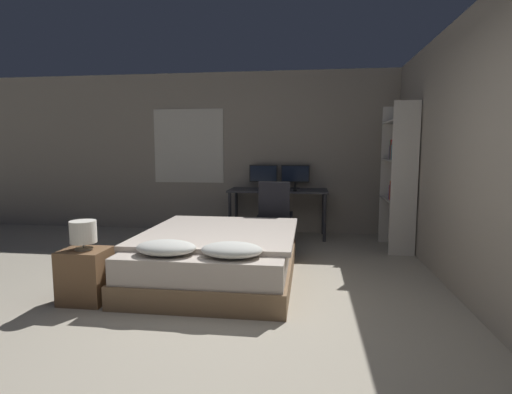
{
  "coord_description": "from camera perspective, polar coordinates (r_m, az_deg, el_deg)",
  "views": [
    {
      "loc": [
        0.71,
        -2.87,
        1.41
      ],
      "look_at": [
        -0.03,
        2.6,
        0.75
      ],
      "focal_mm": 28.0,
      "sensor_mm": 36.0,
      "label": 1
    }
  ],
  "objects": [
    {
      "name": "nightstand",
      "position": [
        4.08,
        -23.18,
        -10.3
      ],
      "size": [
        0.41,
        0.35,
        0.5
      ],
      "color": "brown",
      "rests_on": "ground_plane"
    },
    {
      "name": "computer_mouse",
      "position": [
        6.18,
        5.6,
        1.0
      ],
      "size": [
        0.07,
        0.05,
        0.04
      ],
      "color": "black",
      "rests_on": "desk"
    },
    {
      "name": "office_chair",
      "position": [
        5.7,
        2.73,
        -3.38
      ],
      "size": [
        0.52,
        0.52,
        0.97
      ],
      "color": "black",
      "rests_on": "ground_plane"
    },
    {
      "name": "bed",
      "position": [
        4.43,
        -5.38,
        -8.29
      ],
      "size": [
        1.65,
        2.08,
        0.59
      ],
      "color": "#846647",
      "rests_on": "ground_plane"
    },
    {
      "name": "keyboard",
      "position": [
        6.2,
        3.01,
        0.96
      ],
      "size": [
        0.38,
        0.13,
        0.02
      ],
      "color": "black",
      "rests_on": "desk"
    },
    {
      "name": "wall_side_right",
      "position": [
        4.61,
        26.14,
        5.36
      ],
      "size": [
        0.06,
        12.0,
        2.7
      ],
      "color": "#9E9384",
      "rests_on": "ground_plane"
    },
    {
      "name": "desk",
      "position": [
        6.44,
        3.17,
        0.3
      ],
      "size": [
        1.57,
        0.67,
        0.77
      ],
      "color": "#38383D",
      "rests_on": "ground_plane"
    },
    {
      "name": "bookshelf",
      "position": [
        5.85,
        19.82,
        3.51
      ],
      "size": [
        0.34,
        0.81,
        2.04
      ],
      "color": "beige",
      "rests_on": "ground_plane"
    },
    {
      "name": "wall_back",
      "position": [
        6.82,
        1.5,
        6.33
      ],
      "size": [
        12.0,
        0.08,
        2.7
      ],
      "color": "#9E9384",
      "rests_on": "ground_plane"
    },
    {
      "name": "bedside_lamp",
      "position": [
        3.98,
        -23.46,
        -4.65
      ],
      "size": [
        0.24,
        0.24,
        0.27
      ],
      "color": "gray",
      "rests_on": "nightstand"
    },
    {
      "name": "monitor_left",
      "position": [
        6.67,
        1.06,
        3.21
      ],
      "size": [
        0.47,
        0.16,
        0.38
      ],
      "color": "black",
      "rests_on": "desk"
    },
    {
      "name": "monitor_right",
      "position": [
        6.63,
        5.63,
        3.16
      ],
      "size": [
        0.47,
        0.16,
        0.38
      ],
      "color": "black",
      "rests_on": "desk"
    },
    {
      "name": "ground_plane",
      "position": [
        3.28,
        -5.92,
        -18.73
      ],
      "size": [
        20.0,
        20.0,
        0.0
      ],
      "primitive_type": "plane",
      "color": "#B2A893"
    }
  ]
}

